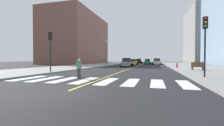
# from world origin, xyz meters

# --- Properties ---
(ground_plane) EXTENTS (220.00, 220.00, 0.00)m
(ground_plane) POSITION_xyz_m (0.00, 0.00, 0.00)
(ground_plane) COLOR black
(sidewalk_kerb_east) EXTENTS (10.00, 120.00, 0.15)m
(sidewalk_kerb_east) POSITION_xyz_m (12.20, 20.00, 0.07)
(sidewalk_kerb_east) COLOR gray
(sidewalk_kerb_east) RESTS_ON ground
(sidewalk_kerb_west) EXTENTS (10.00, 120.00, 0.15)m
(sidewalk_kerb_west) POSITION_xyz_m (-12.20, 20.00, 0.07)
(sidewalk_kerb_west) COLOR gray
(sidewalk_kerb_west) RESTS_ON ground
(crosswalk_paint) EXTENTS (13.50, 4.00, 0.01)m
(crosswalk_paint) POSITION_xyz_m (0.00, 4.00, 0.01)
(crosswalk_paint) COLOR silver
(crosswalk_paint) RESTS_ON ground
(lane_divider_paint) EXTENTS (0.16, 80.00, 0.01)m
(lane_divider_paint) POSITION_xyz_m (0.00, 40.00, 0.01)
(lane_divider_paint) COLOR yellow
(lane_divider_paint) RESTS_ON ground
(parking_garage_concrete) EXTENTS (18.00, 24.00, 22.71)m
(parking_garage_concrete) POSITION_xyz_m (27.25, 66.55, 11.35)
(parking_garage_concrete) COLOR gray
(parking_garage_concrete) RESTS_ON ground
(low_rise_brick_west) EXTENTS (16.00, 32.00, 19.64)m
(low_rise_brick_west) POSITION_xyz_m (-26.25, 51.50, 9.82)
(low_rise_brick_west) COLOR brown
(low_rise_brick_west) RESTS_ON ground
(car_gray_nearest) EXTENTS (2.79, 4.46, 1.99)m
(car_gray_nearest) POSITION_xyz_m (-1.66, 27.52, 0.93)
(car_gray_nearest) COLOR slate
(car_gray_nearest) RESTS_ON ground
(car_red_second) EXTENTS (2.56, 4.02, 1.77)m
(car_red_second) POSITION_xyz_m (5.44, 52.15, 0.83)
(car_red_second) COLOR red
(car_red_second) RESTS_ON ground
(car_black_third) EXTENTS (2.82, 4.47, 1.98)m
(car_black_third) POSITION_xyz_m (-1.57, 54.29, 0.93)
(car_black_third) COLOR black
(car_black_third) RESTS_ON ground
(car_green_fourth) EXTENTS (2.59, 4.14, 1.85)m
(car_green_fourth) POSITION_xyz_m (1.98, 47.79, 0.86)
(car_green_fourth) COLOR #236B42
(car_green_fourth) RESTS_ON ground
(car_white_fifth) EXTENTS (2.53, 4.05, 1.81)m
(car_white_fifth) POSITION_xyz_m (-5.33, 50.24, 0.84)
(car_white_fifth) COLOR silver
(car_white_fifth) RESTS_ON ground
(car_silver_sixth) EXTENTS (2.91, 4.56, 2.00)m
(car_silver_sixth) POSITION_xyz_m (4.97, 43.06, 0.94)
(car_silver_sixth) COLOR #B7B7BC
(car_silver_sixth) RESTS_ON ground
(car_yellow_seventh) EXTENTS (2.49, 3.98, 1.78)m
(car_yellow_seventh) POSITION_xyz_m (-1.65, 38.60, 0.83)
(car_yellow_seventh) COLOR gold
(car_yellow_seventh) RESTS_ON ground
(traffic_light_near_corner) EXTENTS (0.36, 0.41, 5.08)m
(traffic_light_near_corner) POSITION_xyz_m (8.40, 7.57, 3.71)
(traffic_light_near_corner) COLOR black
(traffic_light_near_corner) RESTS_ON sidewalk_kerb_east
(traffic_light_far_corner) EXTENTS (0.36, 0.41, 4.81)m
(traffic_light_far_corner) POSITION_xyz_m (-7.93, 9.19, 3.53)
(traffic_light_far_corner) COLOR black
(traffic_light_far_corner) RESTS_ON sidewalk_kerb_west
(park_bench) EXTENTS (1.83, 0.65, 1.12)m
(park_bench) POSITION_xyz_m (10.15, 17.02, 0.69)
(park_bench) COLOR brown
(park_bench) RESTS_ON sidewalk_kerb_east
(pedestrian_crossing) EXTENTS (0.42, 0.42, 1.71)m
(pedestrian_crossing) POSITION_xyz_m (-1.97, 5.02, 0.94)
(pedestrian_crossing) COLOR #38383D
(pedestrian_crossing) RESTS_ON ground
(fire_hydrant) EXTENTS (0.26, 0.26, 0.89)m
(fire_hydrant) POSITION_xyz_m (8.30, 23.46, 0.58)
(fire_hydrant) COLOR red
(fire_hydrant) RESTS_ON sidewalk_kerb_east
(street_lamp) EXTENTS (0.44, 0.44, 6.41)m
(street_lamp) POSITION_xyz_m (-7.81, 31.26, 4.00)
(street_lamp) COLOR #38383D
(street_lamp) RESTS_ON sidewalk_kerb_west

